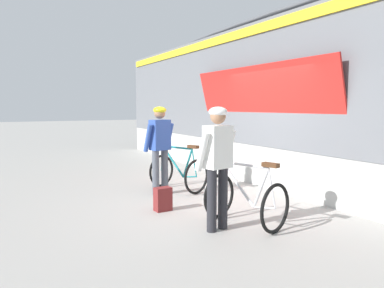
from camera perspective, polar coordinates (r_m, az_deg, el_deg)
The scene contains 8 objects.
ground_plane at distance 7.16m, azimuth 4.52°, elevation -8.34°, with size 80.00×80.00×0.00m, color #A09E99.
train_car at distance 8.90m, azimuth 19.13°, elevation 6.92°, with size 3.24×16.18×3.88m.
cyclist_near_in_blue at distance 7.24m, azimuth -5.08°, elevation 0.29°, with size 0.65×0.39×1.76m.
cyclist_far_in_white at distance 5.11m, azimuth 4.04°, elevation -2.07°, with size 0.65×0.39×1.76m.
bicycle_near_teal at distance 7.64m, azimuth -2.14°, elevation -4.33°, with size 1.03×1.25×0.99m.
bicycle_far_silver at distance 5.49m, azimuth 8.47°, elevation -8.50°, with size 0.99×1.23×0.99m.
backpack_on_platform at distance 6.23m, azimuth -4.61°, elevation -8.64°, with size 0.28×0.18×0.40m, color maroon.
water_bottle_near_the_bikes at distance 7.17m, azimuth 2.34°, elevation -7.49°, with size 0.07×0.07×0.20m, color silver.
Camera 1 is at (-3.78, -5.82, 1.77)m, focal length 33.88 mm.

